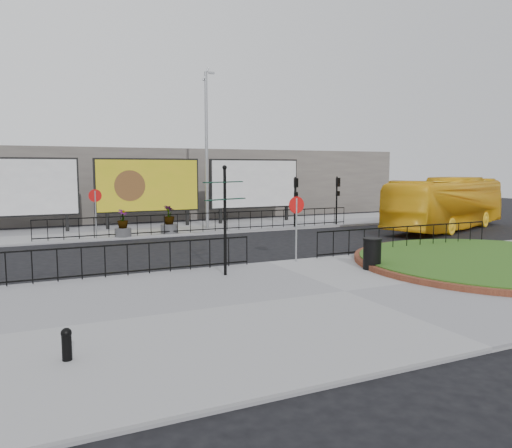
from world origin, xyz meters
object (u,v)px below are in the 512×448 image
planter_a (123,226)px  lamp_post (207,148)px  bollard (67,343)px  planter_b (169,222)px  litter_bin (372,254)px  billboard_mid (148,186)px  bus (447,204)px  fingerpost_sign (225,209)px

planter_a → lamp_post: bearing=17.1°
bollard → planter_b: 18.10m
litter_bin → planter_b: bearing=106.9°
lamp_post → planter_b: (-2.65, -1.26, -4.11)m
billboard_mid → planter_b: 3.76m
bus → planter_b: bearing=52.4°
billboard_mid → fingerpost_sign: size_ratio=1.71×
bollard → litter_bin: 11.23m
litter_bin → bus: bearing=34.2°
bus → planter_b: bus is taller
fingerpost_sign → bus: 17.95m
lamp_post → planter_b: 5.05m
lamp_post → planter_a: lamp_post is taller
lamp_post → litter_bin: bearing=-85.2°
litter_bin → bus: size_ratio=0.10×
lamp_post → litter_bin: (1.16, -13.82, -4.15)m
billboard_mid → lamp_post: 4.23m
billboard_mid → lamp_post: size_ratio=0.67×
lamp_post → fingerpost_sign: size_ratio=2.55×
fingerpost_sign → planter_b: fingerpost_sign is taller
billboard_mid → planter_b: size_ratio=4.06×
bollard → planter_a: bearing=76.3°
billboard_mid → planter_a: billboard_mid is taller
planter_b → bollard: bearing=-111.2°
billboard_mid → bollard: bearing=-107.1°
litter_bin → bollard: bearing=-157.4°
planter_a → planter_b: size_ratio=0.93×
litter_bin → billboard_mid: bearing=104.8°
bus → planter_a: size_ratio=7.86×
litter_bin → planter_b: size_ratio=0.72×
litter_bin → planter_a: planter_a is taller
fingerpost_sign → bus: fingerpost_sign is taller
bollard → bus: size_ratio=0.06×
fingerpost_sign → planter_a: fingerpost_sign is taller
billboard_mid → bollard: 21.15m
lamp_post → planter_a: 6.83m
billboard_mid → fingerpost_sign: billboard_mid is taller
billboard_mid → fingerpost_sign: (-0.83, -14.48, -0.29)m
planter_b → bus: bearing=-16.6°
litter_bin → planter_a: size_ratio=0.78×
fingerpost_sign → bus: size_ratio=0.33×
bollard → litter_bin: (10.37, 4.31, 0.22)m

